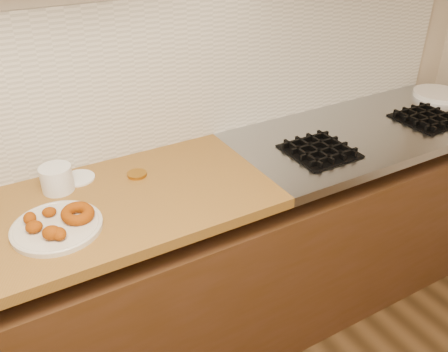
{
  "coord_description": "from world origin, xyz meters",
  "views": [
    {
      "loc": [
        -0.41,
        0.3,
        1.82
      ],
      "look_at": [
        0.34,
        1.59,
        0.93
      ],
      "focal_mm": 38.0,
      "sensor_mm": 36.0,
      "label": 1
    }
  ],
  "objects": [
    {
      "name": "stovetop",
      "position": [
        1.15,
        1.69,
        0.88
      ],
      "size": [
        1.3,
        0.62,
        0.04
      ],
      "primitive_type": "cube",
      "color": "#9EA0A5",
      "rests_on": "base_cabinet"
    },
    {
      "name": "burner_grates",
      "position": [
        1.13,
        1.61,
        0.91
      ],
      "size": [
        0.91,
        0.26,
        0.03
      ],
      "color": "black",
      "rests_on": "stovetop"
    },
    {
      "name": "base_cabinet",
      "position": [
        0.0,
        1.69,
        0.39
      ],
      "size": [
        3.6,
        0.6,
        0.77
      ],
      "primitive_type": "cube",
      "color": "#482A1A",
      "rests_on": "floor"
    },
    {
      "name": "plastic_tub",
      "position": [
        -0.2,
        1.85,
        0.95
      ],
      "size": [
        0.13,
        0.13,
        0.09
      ],
      "primitive_type": "cylinder",
      "rotation": [
        0.0,
        0.0,
        0.22
      ],
      "color": "silver",
      "rests_on": "butcher_block"
    },
    {
      "name": "backsplash",
      "position": [
        0.0,
        1.99,
        1.2
      ],
      "size": [
        3.6,
        0.02,
        0.6
      ],
      "primitive_type": "cube",
      "color": "beige",
      "rests_on": "wall_back"
    },
    {
      "name": "fried_dough_chunks",
      "position": [
        -0.3,
        1.6,
        0.94
      ],
      "size": [
        0.11,
        0.19,
        0.04
      ],
      "color": "#844007",
      "rests_on": "donut_plate"
    },
    {
      "name": "tub_lid",
      "position": [
        -0.12,
        1.89,
        0.9
      ],
      "size": [
        0.15,
        0.15,
        0.01
      ],
      "primitive_type": "cylinder",
      "rotation": [
        0.0,
        0.0,
        -0.32
      ],
      "color": "white",
      "rests_on": "butcher_block"
    },
    {
      "name": "wall_back",
      "position": [
        0.0,
        2.0,
        1.35
      ],
      "size": [
        4.0,
        0.02,
        2.7
      ],
      "primitive_type": "cube",
      "color": "beige",
      "rests_on": "ground"
    },
    {
      "name": "plate_stack",
      "position": [
        1.75,
        1.79,
        0.91
      ],
      "size": [
        0.25,
        0.25,
        0.02
      ],
      "color": "silver",
      "rests_on": "stovetop"
    },
    {
      "name": "brass_jar_lid",
      "position": [
        0.08,
        1.8,
        0.91
      ],
      "size": [
        0.09,
        0.09,
        0.01
      ],
      "primitive_type": "cylinder",
      "rotation": [
        0.0,
        0.0,
        -0.25
      ],
      "color": "#A87120",
      "rests_on": "butcher_block"
    },
    {
      "name": "ring_donut",
      "position": [
        -0.19,
        1.62,
        0.93
      ],
      "size": [
        0.15,
        0.15,
        0.05
      ],
      "primitive_type": "torus",
      "rotation": [
        0.1,
        0.0,
        0.52
      ],
      "color": "#844007",
      "rests_on": "donut_plate"
    },
    {
      "name": "donut_plate",
      "position": [
        -0.26,
        1.61,
        0.91
      ],
      "size": [
        0.28,
        0.28,
        0.02
      ],
      "primitive_type": "cylinder",
      "color": "beige",
      "rests_on": "butcher_block"
    }
  ]
}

